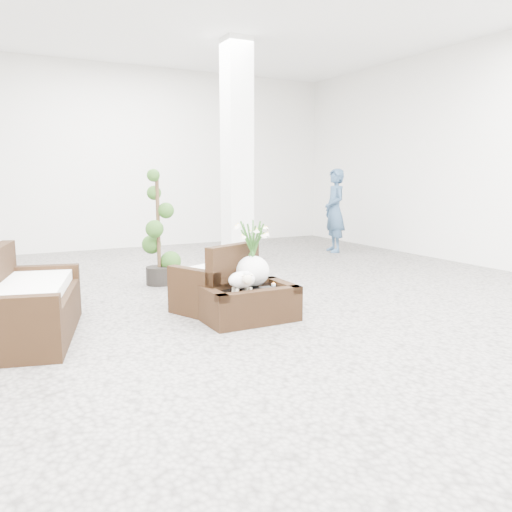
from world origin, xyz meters
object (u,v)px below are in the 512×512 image
coffee_table (248,304)px  topiary (158,229)px  loveseat (29,294)px  armchair (213,277)px

coffee_table → topiary: (-0.27, 2.05, 0.58)m
topiary → loveseat: bearing=-135.8°
coffee_table → topiary: topiary is taller
armchair → loveseat: loveseat is taller
loveseat → armchair: bearing=-72.9°
armchair → loveseat: 1.79m
coffee_table → topiary: size_ratio=0.61×
loveseat → coffee_table: bearing=-86.3°
armchair → topiary: 1.63m
topiary → armchair: bearing=-86.7°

